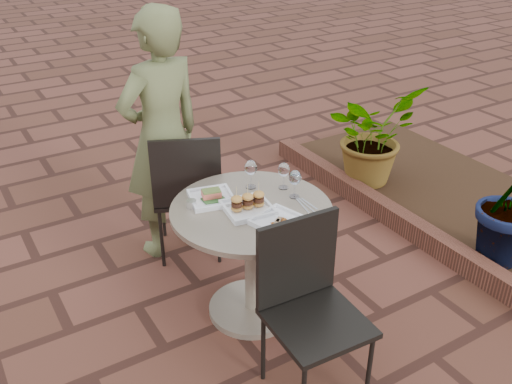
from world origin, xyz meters
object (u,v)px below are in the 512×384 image
plate_sliders (248,205)px  chair_far (187,187)px  plate_salmon (212,197)px  plate_tuna (279,221)px  cafe_table (252,245)px  diner (162,137)px  chair_near (308,295)px

plate_sliders → chair_far: bearing=92.4°
plate_salmon → plate_tuna: (0.19, -0.40, -0.00)m
plate_salmon → plate_sliders: bearing=-59.8°
cafe_table → diner: 0.99m
cafe_table → plate_tuna: (0.04, -0.22, 0.26)m
plate_tuna → chair_near: bearing=-101.9°
diner → plate_tuna: diner is taller
cafe_table → plate_salmon: plate_salmon is taller
diner → plate_sliders: diner is taller
diner → plate_tuna: bearing=86.5°
cafe_table → diner: bearing=98.0°
cafe_table → plate_sliders: size_ratio=3.23×
chair_far → plate_tuna: size_ratio=3.13×
diner → plate_sliders: (0.10, -0.93, -0.08)m
chair_far → diner: 0.36m
plate_sliders → chair_near: bearing=-91.0°
diner → plate_salmon: size_ratio=5.88×
diner → plate_salmon: diner is taller
diner → plate_tuna: (0.17, -1.13, -0.10)m
plate_salmon → plate_tuna: 0.45m
chair_far → plate_sliders: chair_far is taller
chair_far → plate_sliders: size_ratio=3.33×
plate_salmon → plate_tuna: bearing=-65.2°
diner → chair_near: bearing=81.4°
cafe_table → plate_sliders: plate_sliders is taller
cafe_table → plate_salmon: 0.36m
diner → chair_far: bearing=97.1°
chair_near → plate_salmon: size_ratio=3.24×
chair_near → chair_far: bearing=93.9°
chair_far → plate_salmon: (-0.09, -0.53, 0.20)m
chair_near → plate_salmon: chair_near is taller
plate_salmon → cafe_table: bearing=-51.6°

